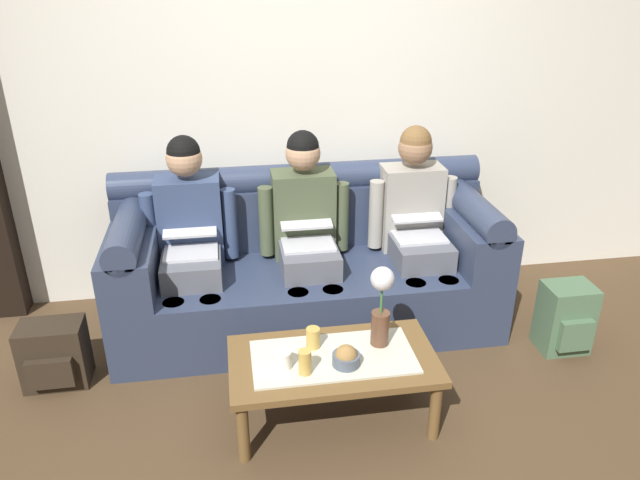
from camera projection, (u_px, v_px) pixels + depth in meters
name	position (u px, v px, depth m)	size (l,w,h in m)	color
ground_plane	(341.00, 446.00, 2.91)	(14.00, 14.00, 0.00)	#4C3823
back_wall_patterned	(293.00, 77.00, 3.81)	(6.00, 0.12, 2.90)	silver
couch	(306.00, 267.00, 3.80)	(2.33, 0.88, 0.96)	#2D3851
person_left	(190.00, 233.00, 3.57)	(0.56, 0.67, 1.22)	#595B66
person_middle	(306.00, 225.00, 3.67)	(0.56, 0.67, 1.22)	#595B66
person_right	(415.00, 218.00, 3.77)	(0.56, 0.67, 1.22)	#595B66
coffee_table	(333.00, 365.00, 2.97)	(1.02, 0.55, 0.37)	brown
flower_vase	(381.00, 304.00, 2.94)	(0.12, 0.12, 0.43)	brown
snack_bowl	(346.00, 357.00, 2.87)	(0.13, 0.13, 0.11)	#4C5666
cup_near_left	(313.00, 338.00, 2.99)	(0.07, 0.07, 0.11)	gold
cup_near_right	(305.00, 362.00, 2.80)	(0.06, 0.06, 0.12)	gold
cup_far_center	(283.00, 359.00, 2.84)	(0.08, 0.08, 0.09)	white
backpack_right	(566.00, 318.00, 3.56)	(0.28, 0.26, 0.42)	#4C6B4C
backpack_left	(54.00, 355.00, 3.27)	(0.34, 0.26, 0.37)	#2D2319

